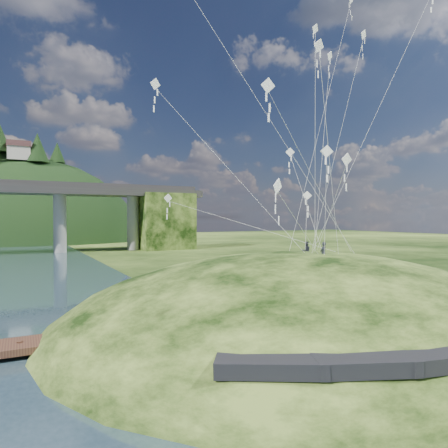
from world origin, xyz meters
name	(u,v)px	position (x,y,z in m)	size (l,w,h in m)	color
ground	(212,350)	(0.00, 0.00, 0.00)	(320.00, 320.00, 0.00)	black
grass_hill	(301,345)	(8.00, 2.00, -1.50)	(36.00, 32.00, 13.00)	black
wooden_dock	(20,346)	(-9.62, 4.09, 0.49)	(15.52, 2.73, 1.11)	#3C2218
kite_flyers	(312,242)	(9.79, 2.88, 5.69)	(1.43, 3.29, 1.65)	#252731
kite_swarm	(292,94)	(7.65, 2.56, 16.22)	(18.88, 16.54, 19.91)	white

